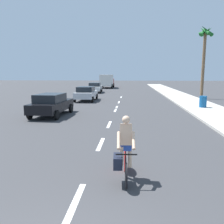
# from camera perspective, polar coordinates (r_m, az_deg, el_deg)

# --- Properties ---
(ground_plane) EXTENTS (160.00, 160.00, 0.00)m
(ground_plane) POSITION_cam_1_polar(r_m,az_deg,el_deg) (22.48, 1.52, 1.96)
(ground_plane) COLOR #38383A
(sidewalk_strip) EXTENTS (3.60, 80.00, 0.14)m
(sidewalk_strip) POSITION_cam_1_polar(r_m,az_deg,el_deg) (25.19, 19.05, 2.42)
(sidewalk_strip) COLOR #B2ADA3
(sidewalk_strip) RESTS_ON ground
(lane_stripe_1) EXTENTS (0.16, 1.80, 0.01)m
(lane_stripe_1) POSITION_cam_1_polar(r_m,az_deg,el_deg) (5.75, -9.23, -21.44)
(lane_stripe_1) COLOR white
(lane_stripe_1) RESTS_ON ground
(lane_stripe_2) EXTENTS (0.16, 1.80, 0.01)m
(lane_stripe_2) POSITION_cam_1_polar(r_m,az_deg,el_deg) (9.81, -2.85, -7.97)
(lane_stripe_2) COLOR white
(lane_stripe_2) RESTS_ON ground
(lane_stripe_3) EXTENTS (0.16, 1.80, 0.01)m
(lane_stripe_3) POSITION_cam_1_polar(r_m,az_deg,el_deg) (13.47, -0.71, -3.12)
(lane_stripe_3) COLOR white
(lane_stripe_3) RESTS_ON ground
(lane_stripe_4) EXTENTS (0.16, 1.80, 0.01)m
(lane_stripe_4) POSITION_cam_1_polar(r_m,az_deg,el_deg) (18.80, 0.87, 0.49)
(lane_stripe_4) COLOR white
(lane_stripe_4) RESTS_ON ground
(lane_stripe_5) EXTENTS (0.16, 1.80, 0.01)m
(lane_stripe_5) POSITION_cam_1_polar(r_m,az_deg,el_deg) (20.26, 1.16, 1.15)
(lane_stripe_5) COLOR white
(lane_stripe_5) RESTS_ON ground
(lane_stripe_6) EXTENTS (0.16, 1.80, 0.01)m
(lane_stripe_6) POSITION_cam_1_polar(r_m,az_deg,el_deg) (24.05, 1.74, 2.47)
(lane_stripe_6) COLOR white
(lane_stripe_6) RESTS_ON ground
(lane_stripe_7) EXTENTS (0.16, 1.80, 0.01)m
(lane_stripe_7) POSITION_cam_1_polar(r_m,az_deg,el_deg) (29.33, 2.29, 3.74)
(lane_stripe_7) COLOR white
(lane_stripe_7) RESTS_ON ground
(cyclist) EXTENTS (0.64, 1.71, 1.82)m
(cyclist) POSITION_cam_1_polar(r_m,az_deg,el_deg) (6.44, 3.04, -9.70)
(cyclist) COLOR black
(cyclist) RESTS_ON ground
(parked_car_black) EXTENTS (2.21, 4.50, 1.57)m
(parked_car_black) POSITION_cam_1_polar(r_m,az_deg,el_deg) (16.77, -14.92, 1.96)
(parked_car_black) COLOR black
(parked_car_black) RESTS_ON ground
(parked_car_silver) EXTENTS (2.11, 4.54, 1.57)m
(parked_car_silver) POSITION_cam_1_polar(r_m,az_deg,el_deg) (25.48, -6.47, 4.70)
(parked_car_silver) COLOR #B7BABF
(parked_car_silver) RESTS_ON ground
(parked_car_white) EXTENTS (2.30, 4.65, 1.57)m
(parked_car_white) POSITION_cam_1_polar(r_m,az_deg,el_deg) (36.52, -4.27, 6.17)
(parked_car_white) COLOR white
(parked_car_white) RESTS_ON ground
(delivery_truck) EXTENTS (2.74, 6.27, 2.80)m
(delivery_truck) POSITION_cam_1_polar(r_m,az_deg,el_deg) (48.38, -1.26, 7.79)
(delivery_truck) COLOR maroon
(delivery_truck) RESTS_ON ground
(palm_tree_far) EXTENTS (1.80, 1.66, 8.55)m
(palm_tree_far) POSITION_cam_1_polar(r_m,az_deg,el_deg) (29.55, 22.14, 15.34)
(palm_tree_far) COLOR brown
(palm_tree_far) RESTS_ON ground
(trash_bin_far) EXTENTS (0.60, 0.60, 0.96)m
(trash_bin_far) POSITION_cam_1_polar(r_m,az_deg,el_deg) (20.84, 21.77, 2.42)
(trash_bin_far) COLOR #14518C
(trash_bin_far) RESTS_ON sidewalk_strip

